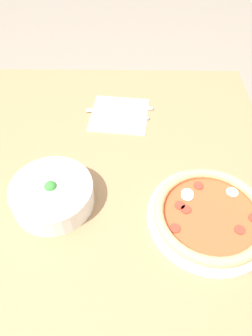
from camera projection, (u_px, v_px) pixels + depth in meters
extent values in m
plane|color=gray|center=(110.00, 288.00, 1.47)|extent=(8.00, 8.00, 0.00)
cube|color=#99724C|center=(101.00, 185.00, 0.91)|extent=(1.13, 1.00, 0.03)
cylinder|color=olive|center=(205.00, 154.00, 1.52)|extent=(0.06, 0.06, 0.73)
cylinder|color=olive|center=(20.00, 152.00, 1.53)|extent=(0.06, 0.06, 0.73)
cylinder|color=white|center=(209.00, 218.00, 0.82)|extent=(0.31, 0.31, 0.01)
torus|color=tan|center=(211.00, 213.00, 0.80)|extent=(0.29, 0.29, 0.03)
cylinder|color=#D14C28|center=(210.00, 216.00, 0.81)|extent=(0.25, 0.25, 0.01)
cylinder|color=#A83323|center=(186.00, 209.00, 0.82)|extent=(0.03, 0.03, 0.00)
cylinder|color=#A83323|center=(175.00, 228.00, 0.78)|extent=(0.03, 0.03, 0.00)
cylinder|color=#A83323|center=(180.00, 205.00, 0.83)|extent=(0.03, 0.03, 0.00)
cylinder|color=#A83323|center=(240.00, 230.00, 0.78)|extent=(0.03, 0.03, 0.00)
cylinder|color=#A83323|center=(199.00, 186.00, 0.87)|extent=(0.03, 0.03, 0.00)
ellipsoid|color=silver|center=(188.00, 193.00, 0.85)|extent=(0.03, 0.03, 0.01)
ellipsoid|color=silver|center=(232.00, 192.00, 0.85)|extent=(0.03, 0.03, 0.01)
ellipsoid|color=silver|center=(187.00, 196.00, 0.85)|extent=(0.03, 0.03, 0.01)
cylinder|color=white|center=(53.00, 195.00, 0.83)|extent=(0.21, 0.21, 0.06)
torus|color=white|center=(51.00, 188.00, 0.81)|extent=(0.21, 0.21, 0.01)
ellipsoid|color=#998466|center=(39.00, 181.00, 0.84)|extent=(0.04, 0.03, 0.02)
ellipsoid|color=tan|center=(51.00, 173.00, 0.86)|extent=(0.03, 0.04, 0.02)
ellipsoid|color=#998466|center=(64.00, 173.00, 0.86)|extent=(0.03, 0.04, 0.02)
ellipsoid|color=tan|center=(75.00, 178.00, 0.85)|extent=(0.02, 0.03, 0.02)
ellipsoid|color=tan|center=(41.00, 173.00, 0.85)|extent=(0.04, 0.03, 0.02)
ellipsoid|color=tan|center=(23.00, 201.00, 0.79)|extent=(0.04, 0.04, 0.02)
ellipsoid|color=#998466|center=(71.00, 172.00, 0.86)|extent=(0.03, 0.04, 0.02)
ellipsoid|color=#998466|center=(62.00, 201.00, 0.79)|extent=(0.03, 0.02, 0.02)
sphere|color=#388433|center=(51.00, 187.00, 0.81)|extent=(0.03, 0.03, 0.03)
ellipsoid|color=yellow|center=(32.00, 207.00, 0.78)|extent=(0.04, 0.02, 0.02)
cube|color=white|center=(119.00, 115.00, 1.09)|extent=(0.20, 0.20, 0.00)
cube|color=silver|center=(128.00, 119.00, 1.07)|extent=(0.02, 0.14, 0.00)
cube|color=silver|center=(98.00, 118.00, 1.07)|extent=(0.01, 0.06, 0.00)
cube|color=silver|center=(98.00, 119.00, 1.07)|extent=(0.01, 0.06, 0.00)
cube|color=silver|center=(98.00, 120.00, 1.07)|extent=(0.01, 0.06, 0.00)
cube|color=silver|center=(98.00, 121.00, 1.07)|extent=(0.01, 0.06, 0.00)
cube|color=silver|center=(140.00, 109.00, 1.11)|extent=(0.01, 0.09, 0.01)
cube|color=silver|center=(106.00, 110.00, 1.11)|extent=(0.02, 0.14, 0.00)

